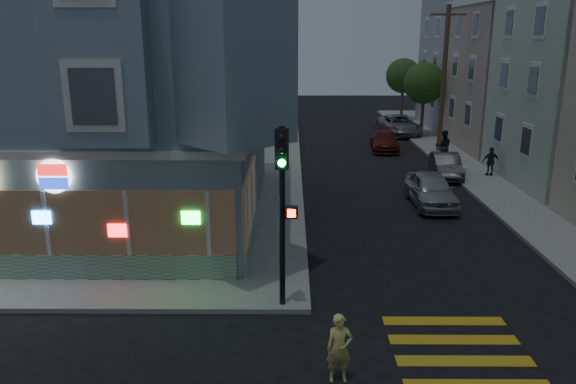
{
  "coord_description": "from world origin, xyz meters",
  "views": [
    {
      "loc": [
        2.45,
        -11.78,
        7.31
      ],
      "look_at": [
        2.35,
        5.44,
        2.5
      ],
      "focal_mm": 35.0,
      "sensor_mm": 36.0,
      "label": 1
    }
  ],
  "objects_px": {
    "running_child": "(339,348)",
    "traffic_signal": "(283,189)",
    "parked_car_c": "(384,141)",
    "street_tree_near": "(424,83)",
    "parked_car_d": "(399,125)",
    "pedestrian_a": "(443,146)",
    "parked_car_a": "(431,190)",
    "street_tree_far": "(403,76)",
    "fire_hydrant": "(464,173)",
    "pedestrian_b": "(491,161)",
    "utility_pole": "(444,77)",
    "parked_car_b": "(446,166)"
  },
  "relations": [
    {
      "from": "street_tree_near",
      "to": "parked_car_a",
      "type": "distance_m",
      "value": 18.42
    },
    {
      "from": "running_child",
      "to": "parked_car_a",
      "type": "height_order",
      "value": "running_child"
    },
    {
      "from": "fire_hydrant",
      "to": "parked_car_d",
      "type": "bearing_deg",
      "value": 92.34
    },
    {
      "from": "street_tree_near",
      "to": "parked_car_c",
      "type": "relative_size",
      "value": 1.24
    },
    {
      "from": "running_child",
      "to": "fire_hydrant",
      "type": "height_order",
      "value": "running_child"
    },
    {
      "from": "street_tree_near",
      "to": "pedestrian_a",
      "type": "relative_size",
      "value": 2.79
    },
    {
      "from": "parked_car_a",
      "to": "parked_car_d",
      "type": "bearing_deg",
      "value": 83.17
    },
    {
      "from": "utility_pole",
      "to": "pedestrian_b",
      "type": "relative_size",
      "value": 5.94
    },
    {
      "from": "pedestrian_a",
      "to": "parked_car_d",
      "type": "distance_m",
      "value": 10.45
    },
    {
      "from": "street_tree_far",
      "to": "running_child",
      "type": "relative_size",
      "value": 3.39
    },
    {
      "from": "street_tree_far",
      "to": "parked_car_d",
      "type": "bearing_deg",
      "value": -101.75
    },
    {
      "from": "parked_car_a",
      "to": "traffic_signal",
      "type": "height_order",
      "value": "traffic_signal"
    },
    {
      "from": "parked_car_b",
      "to": "traffic_signal",
      "type": "distance_m",
      "value": 17.62
    },
    {
      "from": "parked_car_c",
      "to": "street_tree_near",
      "type": "bearing_deg",
      "value": 60.6
    },
    {
      "from": "parked_car_d",
      "to": "traffic_signal",
      "type": "bearing_deg",
      "value": -111.78
    },
    {
      "from": "traffic_signal",
      "to": "parked_car_a",
      "type": "bearing_deg",
      "value": 66.12
    },
    {
      "from": "running_child",
      "to": "traffic_signal",
      "type": "distance_m",
      "value": 4.39
    },
    {
      "from": "pedestrian_b",
      "to": "fire_hydrant",
      "type": "xyz_separation_m",
      "value": [
        -1.7,
        -1.11,
        -0.36
      ]
    },
    {
      "from": "utility_pole",
      "to": "traffic_signal",
      "type": "relative_size",
      "value": 1.82
    },
    {
      "from": "pedestrian_b",
      "to": "fire_hydrant",
      "type": "bearing_deg",
      "value": 31.14
    },
    {
      "from": "utility_pole",
      "to": "parked_car_d",
      "type": "relative_size",
      "value": 1.69
    },
    {
      "from": "parked_car_c",
      "to": "parked_car_d",
      "type": "bearing_deg",
      "value": 75.89
    },
    {
      "from": "street_tree_far",
      "to": "parked_car_b",
      "type": "relative_size",
      "value": 1.38
    },
    {
      "from": "utility_pole",
      "to": "street_tree_far",
      "type": "bearing_deg",
      "value": 89.18
    },
    {
      "from": "parked_car_b",
      "to": "street_tree_near",
      "type": "bearing_deg",
      "value": 88.98
    },
    {
      "from": "parked_car_a",
      "to": "parked_car_d",
      "type": "xyz_separation_m",
      "value": [
        2.05,
        18.58,
        0.01
      ]
    },
    {
      "from": "parked_car_a",
      "to": "pedestrian_b",
      "type": "bearing_deg",
      "value": 48.48
    },
    {
      "from": "running_child",
      "to": "parked_car_d",
      "type": "xyz_separation_m",
      "value": [
        7.2,
        31.79,
        -0.04
      ]
    },
    {
      "from": "street_tree_near",
      "to": "fire_hydrant",
      "type": "height_order",
      "value": "street_tree_near"
    },
    {
      "from": "parked_car_d",
      "to": "traffic_signal",
      "type": "distance_m",
      "value": 29.92
    },
    {
      "from": "parked_car_c",
      "to": "fire_hydrant",
      "type": "distance_m",
      "value": 9.07
    },
    {
      "from": "running_child",
      "to": "traffic_signal",
      "type": "height_order",
      "value": "traffic_signal"
    },
    {
      "from": "utility_pole",
      "to": "traffic_signal",
      "type": "bearing_deg",
      "value": -114.15
    },
    {
      "from": "street_tree_far",
      "to": "pedestrian_a",
      "type": "bearing_deg",
      "value": -92.92
    },
    {
      "from": "running_child",
      "to": "utility_pole",
      "type": "bearing_deg",
      "value": 66.87
    },
    {
      "from": "pedestrian_a",
      "to": "street_tree_near",
      "type": "bearing_deg",
      "value": -86.73
    },
    {
      "from": "street_tree_far",
      "to": "parked_car_b",
      "type": "xyz_separation_m",
      "value": [
        -1.5,
        -20.59,
        -3.3
      ]
    },
    {
      "from": "utility_pole",
      "to": "traffic_signal",
      "type": "distance_m",
      "value": 23.9
    },
    {
      "from": "street_tree_far",
      "to": "parked_car_b",
      "type": "height_order",
      "value": "street_tree_far"
    },
    {
      "from": "parked_car_d",
      "to": "pedestrian_b",
      "type": "bearing_deg",
      "value": -85.65
    },
    {
      "from": "running_child",
      "to": "fire_hydrant",
      "type": "bearing_deg",
      "value": 61.13
    },
    {
      "from": "parked_car_a",
      "to": "fire_hydrant",
      "type": "relative_size",
      "value": 5.7
    },
    {
      "from": "running_child",
      "to": "pedestrian_a",
      "type": "distance_m",
      "value": 22.74
    },
    {
      "from": "street_tree_far",
      "to": "parked_car_a",
      "type": "distance_m",
      "value": 26.23
    },
    {
      "from": "utility_pole",
      "to": "parked_car_a",
      "type": "distance_m",
      "value": 12.91
    },
    {
      "from": "pedestrian_b",
      "to": "parked_car_c",
      "type": "relative_size",
      "value": 0.35
    },
    {
      "from": "parked_car_d",
      "to": "traffic_signal",
      "type": "height_order",
      "value": "traffic_signal"
    },
    {
      "from": "utility_pole",
      "to": "parked_car_b",
      "type": "bearing_deg",
      "value": -101.16
    },
    {
      "from": "traffic_signal",
      "to": "fire_hydrant",
      "type": "relative_size",
      "value": 6.55
    },
    {
      "from": "pedestrian_b",
      "to": "parked_car_c",
      "type": "xyz_separation_m",
      "value": [
        -4.4,
        7.54,
        -0.29
      ]
    }
  ]
}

